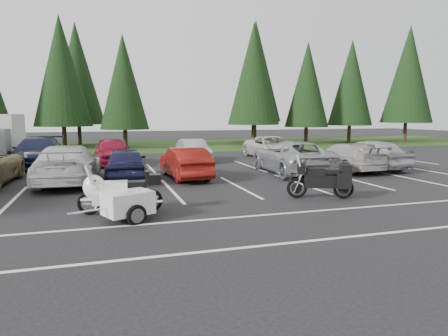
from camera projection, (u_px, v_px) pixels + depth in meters
ground at (162, 197)px, 14.02m from camera, size 120.00×120.00×0.00m
grass_strip at (124, 146)px, 36.76m from camera, size 80.00×16.00×0.01m
lake_water at (138, 132)px, 67.31m from camera, size 70.00×50.00×0.02m
stall_markings at (155, 187)px, 15.92m from camera, size 32.00×16.00×0.01m
conifer_4 at (61, 71)px, 33.41m from camera, size 4.80×4.80×11.17m
conifer_5 at (124, 82)px, 33.75m from camera, size 4.14×4.14×9.63m
conifer_6 at (254, 74)px, 37.57m from camera, size 4.93×4.93×11.48m
conifer_7 at (307, 85)px, 39.01m from camera, size 4.27×4.27×9.94m
conifer_8 at (351, 83)px, 41.32m from camera, size 4.53×4.53×10.56m
conifer_9 at (408, 74)px, 41.72m from camera, size 5.19×5.19×12.10m
conifer_back_b at (77, 74)px, 38.03m from camera, size 4.97×4.97×11.58m
conifer_back_c at (255, 71)px, 42.51m from camera, size 5.50×5.50×12.81m
car_near_3 at (68, 164)px, 16.63m from camera, size 2.73×5.77×1.63m
car_near_4 at (126, 163)px, 17.53m from camera, size 2.00×4.40×1.47m
car_near_5 at (185, 163)px, 18.03m from camera, size 1.73×4.37×1.41m
car_near_6 at (291, 157)px, 19.72m from camera, size 3.00×5.89×1.59m
car_near_7 at (345, 157)px, 20.58m from camera, size 2.20×4.97×1.42m
car_near_8 at (369, 154)px, 21.19m from camera, size 2.26×4.86×1.61m
car_far_1 at (38, 152)px, 21.94m from camera, size 2.61×5.75×1.63m
car_far_2 at (112, 151)px, 22.90m from camera, size 2.15×4.71×1.57m
car_far_3 at (193, 150)px, 24.73m from camera, size 1.51×4.13×1.35m
car_far_4 at (271, 147)px, 26.40m from camera, size 2.57×5.35×1.47m
touring_motorcycle at (120, 188)px, 11.54m from camera, size 2.73×1.04×1.48m
cargo_trailer at (128, 206)px, 10.72m from camera, size 2.04×1.63×0.83m
adventure_motorcycle at (320, 177)px, 13.61m from camera, size 2.65×1.71×1.52m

